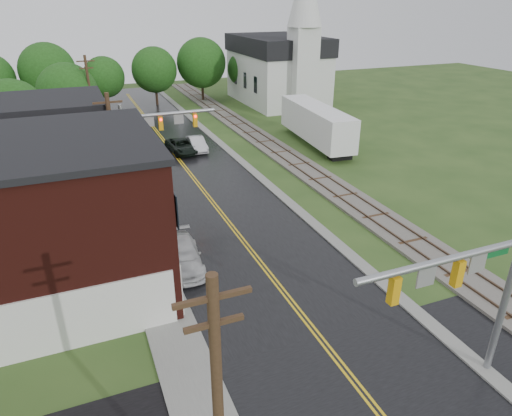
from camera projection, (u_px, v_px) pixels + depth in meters
main_road at (189, 173)px, 40.97m from camera, size 10.00×90.00×0.02m
cross_road at (376, 410)px, 17.44m from camera, size 60.00×9.00×0.02m
curb_right at (228, 150)px, 47.02m from camera, size 0.80×70.00×0.12m
sidewalk_left at (127, 205)px, 34.64m from camera, size 2.40×50.00×0.12m
brick_building at (14, 226)px, 22.34m from camera, size 14.30×10.30×8.30m
yellow_house at (51, 169)px, 32.49m from camera, size 8.00×7.00×6.40m
darkred_building at (65, 147)px, 40.81m from camera, size 7.00×6.00×4.40m
church at (281, 63)px, 65.33m from camera, size 10.40×18.40×20.00m
railroad at (269, 145)px, 48.56m from camera, size 3.20×80.00×0.30m
traffic_signal_near at (471, 281)px, 16.55m from camera, size 7.34×0.30×7.20m
traffic_signal_far at (152, 131)px, 35.17m from camera, size 7.34×0.43×7.20m
utility_pole_b at (115, 159)px, 29.93m from camera, size 1.80×0.28×9.00m
utility_pole_c at (91, 97)px, 48.42m from camera, size 1.80×0.28×9.00m
tree_left_c at (15, 113)px, 42.64m from camera, size 6.00×6.00×7.65m
tree_left_e at (69, 94)px, 49.27m from camera, size 6.40×6.40×8.16m
suv_dark at (181, 146)px, 46.07m from camera, size 2.71×5.06×1.35m
sedan_silver at (197, 144)px, 46.71m from camera, size 1.60×4.24×1.38m
pickup_white at (182, 256)px, 26.44m from camera, size 2.46×5.17×1.46m
semi_trailer at (317, 123)px, 47.67m from camera, size 4.01×13.43×4.11m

